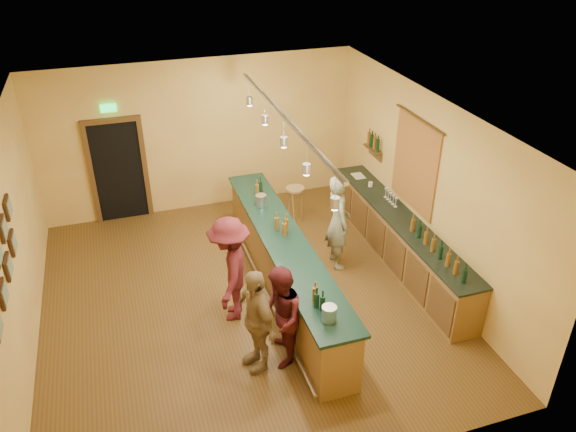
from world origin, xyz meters
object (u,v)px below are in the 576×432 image
object	(u,v)px
tasting_bar	(284,262)
customer_b	(256,320)
customer_a	(280,317)
bar_stool	(295,194)
customer_c	(230,269)
back_counter	(400,240)
bartender	(338,222)

from	to	relation	value
tasting_bar	customer_b	xyz separation A→B (m)	(-0.89, -1.53, 0.21)
tasting_bar	customer_b	bearing A→B (deg)	-120.29
customer_a	bar_stool	size ratio (longest dim) A/B	2.01
customer_b	customer_c	distance (m)	1.19
back_counter	customer_c	size ratio (longest dim) A/B	2.56
back_counter	customer_b	bearing A→B (deg)	-151.56
customer_b	bar_stool	bearing A→B (deg)	141.64
bartender	customer_b	bearing A→B (deg)	138.66
bartender	bar_stool	world-z (taller)	bartender
tasting_bar	bar_stool	xyz separation A→B (m)	(0.93, 2.20, 0.03)
customer_a	bar_stool	world-z (taller)	customer_a
customer_b	bar_stool	distance (m)	4.15
back_counter	tasting_bar	size ratio (longest dim) A/B	0.89
bartender	customer_c	size ratio (longest dim) A/B	1.01
tasting_bar	customer_c	size ratio (longest dim) A/B	2.87
back_counter	customer_b	xyz separation A→B (m)	(-3.15, -1.71, 0.33)
back_counter	tasting_bar	bearing A→B (deg)	-175.42
back_counter	customer_c	xyz separation A→B (m)	(-3.24, -0.52, 0.40)
back_counter	tasting_bar	distance (m)	2.27
back_counter	customer_a	world-z (taller)	customer_a
bar_stool	customer_c	bearing A→B (deg)	-126.96
back_counter	customer_c	distance (m)	3.31
bartender	customer_b	xyz separation A→B (m)	(-2.06, -2.02, -0.08)
bartender	customer_b	distance (m)	2.88
tasting_bar	customer_c	bearing A→B (deg)	-160.96
customer_b	customer_c	bearing A→B (deg)	171.96
back_counter	customer_b	size ratio (longest dim) A/B	2.79
bartender	tasting_bar	bearing A→B (deg)	117.12
back_counter	bartender	xyz separation A→B (m)	(-1.10, 0.31, 0.41)
bar_stool	customer_a	bearing A→B (deg)	-111.60
customer_a	customer_b	xyz separation A→B (m)	(-0.34, 0.01, 0.03)
bartender	customer_a	world-z (taller)	bartender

